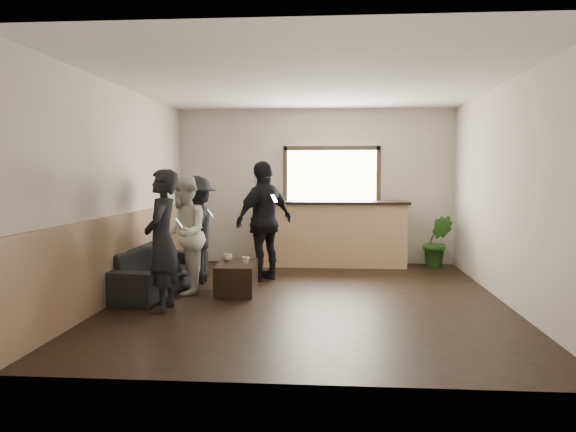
# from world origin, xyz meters

# --- Properties ---
(ground) EXTENTS (5.00, 6.00, 0.01)m
(ground) POSITION_xyz_m (0.00, 0.00, 0.00)
(ground) COLOR black
(room_shell) EXTENTS (5.01, 6.01, 2.80)m
(room_shell) POSITION_xyz_m (-0.74, 0.00, 1.47)
(room_shell) COLOR silver
(room_shell) RESTS_ON ground
(bar_counter) EXTENTS (2.70, 0.68, 2.13)m
(bar_counter) POSITION_xyz_m (0.30, 2.70, 0.64)
(bar_counter) COLOR tan
(bar_counter) RESTS_ON ground
(sofa) EXTENTS (1.08, 2.18, 0.61)m
(sofa) POSITION_xyz_m (-2.15, 0.33, 0.31)
(sofa) COLOR black
(sofa) RESTS_ON ground
(coffee_table) EXTENTS (0.56, 0.94, 0.41)m
(coffee_table) POSITION_xyz_m (-0.99, 0.32, 0.20)
(coffee_table) COLOR black
(coffee_table) RESTS_ON ground
(cup_a) EXTENTS (0.18, 0.18, 0.10)m
(cup_a) POSITION_xyz_m (-1.15, 0.49, 0.46)
(cup_a) COLOR silver
(cup_a) RESTS_ON coffee_table
(cup_b) EXTENTS (0.13, 0.13, 0.10)m
(cup_b) POSITION_xyz_m (-0.85, 0.25, 0.46)
(cup_b) COLOR silver
(cup_b) RESTS_ON coffee_table
(potted_plant) EXTENTS (0.55, 0.47, 0.91)m
(potted_plant) POSITION_xyz_m (2.15, 2.65, 0.46)
(potted_plant) COLOR #2D6623
(potted_plant) RESTS_ON ground
(person_a) EXTENTS (0.48, 0.63, 1.69)m
(person_a) POSITION_xyz_m (-1.70, -0.76, 0.84)
(person_a) COLOR black
(person_a) RESTS_ON ground
(person_b) EXTENTS (0.79, 0.91, 1.62)m
(person_b) POSITION_xyz_m (-1.70, 0.19, 0.81)
(person_b) COLOR silver
(person_b) RESTS_ON ground
(person_c) EXTENTS (0.62, 1.05, 1.61)m
(person_c) POSITION_xyz_m (-1.70, 0.95, 0.80)
(person_c) COLOR black
(person_c) RESTS_ON ground
(person_d) EXTENTS (1.04, 1.10, 1.83)m
(person_d) POSITION_xyz_m (-0.72, 1.25, 0.91)
(person_d) COLOR black
(person_d) RESTS_ON ground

